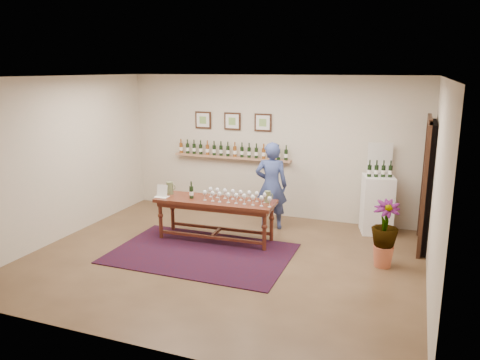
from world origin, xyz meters
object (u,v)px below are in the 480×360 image
(potted_plant, at_px, (385,234))
(person, at_px, (271,186))
(tasting_table, at_px, (215,206))
(display_pedestal, at_px, (377,204))

(potted_plant, xyz_separation_m, person, (-2.10, 1.09, 0.30))
(tasting_table, distance_m, potted_plant, 2.81)
(display_pedestal, height_order, person, person)
(tasting_table, height_order, display_pedestal, display_pedestal)
(tasting_table, relative_size, potted_plant, 2.36)
(display_pedestal, height_order, potted_plant, display_pedestal)
(tasting_table, xyz_separation_m, person, (0.70, 0.96, 0.19))
(potted_plant, bearing_deg, person, 152.65)
(person, bearing_deg, tasting_table, 39.44)
(display_pedestal, bearing_deg, tasting_table, -151.24)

